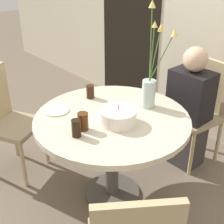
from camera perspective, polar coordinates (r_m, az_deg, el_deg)
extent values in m
plane|color=#6B5B4C|center=(2.62, 0.00, -14.69)|extent=(16.00, 16.00, 0.00)
cube|color=black|center=(3.74, 3.27, 16.51)|extent=(0.90, 0.01, 2.05)
cylinder|color=beige|center=(2.21, 0.00, -1.37)|extent=(1.11, 1.11, 0.04)
cylinder|color=#4C4742|center=(2.39, 0.00, -8.51)|extent=(0.10, 0.10, 0.65)
cylinder|color=#4C4742|center=(2.61, 0.00, -14.45)|extent=(0.44, 0.44, 0.03)
cube|color=#9E896B|center=(2.85, 14.77, -0.77)|extent=(0.45, 0.45, 0.04)
cube|color=tan|center=(2.87, 17.86, 4.60)|extent=(0.38, 0.09, 0.46)
cylinder|color=tan|center=(2.95, 9.57, -4.33)|extent=(0.03, 0.03, 0.43)
cylinder|color=tan|center=(2.76, 14.35, -7.42)|extent=(0.03, 0.03, 0.43)
cylinder|color=tan|center=(3.17, 14.12, -2.40)|extent=(0.03, 0.03, 0.43)
cylinder|color=tan|center=(2.99, 18.82, -5.12)|extent=(0.03, 0.03, 0.43)
cube|color=#9E896B|center=(2.73, -17.36, -2.48)|extent=(0.54, 0.54, 0.04)
cylinder|color=tan|center=(2.65, -15.89, -9.31)|extent=(0.03, 0.03, 0.43)
cylinder|color=tan|center=(2.87, -11.97, -5.57)|extent=(0.03, 0.03, 0.43)
cylinder|color=tan|center=(3.05, -17.38, -4.14)|extent=(0.03, 0.03, 0.43)
cylinder|color=white|center=(2.10, 1.17, -0.89)|extent=(0.24, 0.24, 0.10)
cylinder|color=#E54C4C|center=(2.06, 1.19, 0.85)|extent=(0.01, 0.01, 0.04)
cylinder|color=#B2C6C1|center=(2.31, 6.70, 3.33)|extent=(0.10, 0.10, 0.21)
cylinder|color=#4C7538|center=(2.20, 9.04, 9.78)|extent=(0.12, 0.10, 0.36)
cone|color=#EFCC66|center=(2.15, 11.40, 14.06)|extent=(0.05, 0.05, 0.05)
cylinder|color=#4C7538|center=(2.14, 7.31, 10.40)|extent=(0.10, 0.09, 0.43)
cone|color=#EFCC66|center=(2.02, 7.84, 15.65)|extent=(0.04, 0.04, 0.04)
cylinder|color=#4C7538|center=(2.15, 7.10, 12.07)|extent=(0.04, 0.06, 0.54)
cone|color=#EFCC66|center=(2.06, 7.38, 19.06)|extent=(0.04, 0.04, 0.05)
cylinder|color=#4C7538|center=(2.17, 7.85, 10.20)|extent=(0.09, 0.02, 0.40)
cone|color=#EFCC66|center=(2.09, 8.97, 15.06)|extent=(0.05, 0.05, 0.05)
cylinder|color=silver|center=(2.31, -10.12, 0.28)|extent=(0.18, 0.18, 0.01)
cylinder|color=black|center=(1.97, -6.55, -2.96)|extent=(0.06, 0.06, 0.12)
cylinder|color=#51280F|center=(2.03, -5.38, -1.71)|extent=(0.07, 0.07, 0.12)
cylinder|color=#33190C|center=(2.46, -3.99, 3.73)|extent=(0.06, 0.06, 0.11)
cube|color=#383333|center=(2.90, 13.18, -4.91)|extent=(0.31, 0.24, 0.47)
cube|color=black|center=(2.69, 14.21, 3.05)|extent=(0.34, 0.24, 0.42)
sphere|color=#D1A889|center=(2.58, 15.02, 9.29)|extent=(0.20, 0.20, 0.20)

